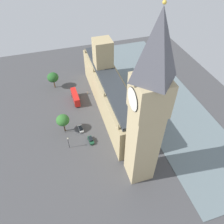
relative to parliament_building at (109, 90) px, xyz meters
name	(u,v)px	position (x,y,z in m)	size (l,w,h in m)	color
ground_plane	(106,108)	(1.99, 1.52, -9.09)	(130.90, 130.90, 0.00)	#424244
river_thames	(162,96)	(-27.63, 1.52, -8.96)	(30.66, 117.81, 0.25)	slate
parliament_building	(109,90)	(0.00, 0.00, 0.00)	(11.48, 60.90, 28.98)	tan
clock_tower	(147,112)	(0.39, 38.12, 21.07)	(9.19, 9.19, 58.27)	tan
double_decker_bus_far_end	(75,97)	(15.06, -7.47, -6.45)	(2.93, 10.58, 4.75)	red
car_white_opposite_hall	(81,129)	(16.43, 12.04, -8.20)	(2.10, 4.40, 1.74)	silver
car_dark_green_near_tower	(91,140)	(13.66, 19.38, -8.20)	(2.10, 4.45, 1.74)	#19472D
pedestrian_leading	(88,93)	(8.26, -11.28, -8.40)	(0.52, 0.61, 1.52)	gray
plane_tree_midblock	(63,120)	(23.00, 10.48, -2.56)	(5.44, 5.44, 8.88)	brown
plane_tree_trailing	(53,77)	(23.72, -21.86, -2.75)	(5.74, 5.74, 8.80)	brown
street_lamp_corner	(64,125)	(23.11, 11.40, -4.67)	(0.56, 0.56, 6.32)	black
street_lamp_kerbside	(68,141)	(22.58, 19.95, -4.90)	(0.56, 0.56, 5.95)	black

